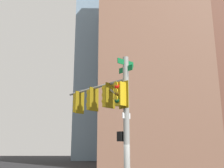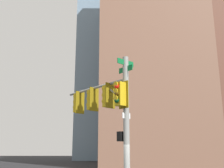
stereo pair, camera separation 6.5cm
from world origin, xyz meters
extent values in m
cylinder|color=gray|center=(-0.47, -0.19, 3.13)|extent=(0.25, 0.25, 6.26)
cylinder|color=gray|center=(-2.12, -1.60, 5.25)|extent=(3.38, 2.92, 0.12)
cylinder|color=gray|center=(-1.07, -0.69, 4.80)|extent=(0.84, 0.74, 0.75)
cube|color=#0F6B33|center=(-0.47, -0.19, 6.01)|extent=(0.65, 0.75, 0.24)
cube|color=#0F6B33|center=(-0.47, -0.19, 5.71)|extent=(0.64, 0.56, 0.24)
cube|color=white|center=(-0.47, -0.19, 3.67)|extent=(0.32, 0.36, 0.24)
cube|color=gold|center=(-1.39, -0.97, 4.69)|extent=(0.48, 0.48, 1.00)
cube|color=#7D640C|center=(-1.25, -0.85, 4.69)|extent=(0.38, 0.44, 1.16)
sphere|color=#470A07|center=(-1.55, -1.10, 4.99)|extent=(0.20, 0.20, 0.20)
cylinder|color=gold|center=(-1.59, -1.15, 5.08)|extent=(0.18, 0.20, 0.23)
sphere|color=#F29E0C|center=(-1.55, -1.10, 4.69)|extent=(0.20, 0.20, 0.20)
cylinder|color=gold|center=(-1.59, -1.15, 4.78)|extent=(0.18, 0.20, 0.23)
sphere|color=#0A3819|center=(-1.55, -1.10, 4.39)|extent=(0.20, 0.20, 0.20)
cylinder|color=gold|center=(-1.59, -1.15, 4.48)|extent=(0.18, 0.20, 0.23)
cube|color=gold|center=(-2.31, -1.76, 4.69)|extent=(0.48, 0.48, 1.00)
cube|color=#7D640C|center=(-2.16, -1.63, 4.69)|extent=(0.38, 0.44, 1.16)
sphere|color=#470A07|center=(-2.46, -1.89, 4.99)|extent=(0.20, 0.20, 0.20)
cylinder|color=gold|center=(-2.51, -1.93, 5.08)|extent=(0.18, 0.20, 0.23)
sphere|color=#4C330A|center=(-2.46, -1.89, 4.69)|extent=(0.20, 0.20, 0.20)
cylinder|color=gold|center=(-2.51, -1.93, 4.78)|extent=(0.18, 0.20, 0.23)
sphere|color=green|center=(-2.46, -1.89, 4.39)|extent=(0.20, 0.20, 0.20)
cylinder|color=gold|center=(-2.51, -1.93, 4.48)|extent=(0.18, 0.20, 0.23)
cube|color=gold|center=(-3.23, -2.54, 4.69)|extent=(0.48, 0.48, 1.00)
cube|color=#7D640C|center=(-3.08, -2.42, 4.69)|extent=(0.38, 0.44, 1.16)
sphere|color=#470A07|center=(-3.38, -2.68, 4.99)|extent=(0.20, 0.20, 0.20)
cylinder|color=gold|center=(-3.43, -2.72, 5.08)|extent=(0.18, 0.20, 0.23)
sphere|color=#F29E0C|center=(-3.38, -2.68, 4.69)|extent=(0.20, 0.20, 0.20)
cylinder|color=gold|center=(-3.43, -2.72, 4.78)|extent=(0.18, 0.20, 0.23)
sphere|color=#0A3819|center=(-3.38, -2.68, 4.39)|extent=(0.20, 0.20, 0.20)
cylinder|color=gold|center=(-3.43, -2.72, 4.48)|extent=(0.18, 0.20, 0.23)
cube|color=gold|center=(-0.26, -0.43, 4.55)|extent=(0.48, 0.48, 1.00)
cube|color=#7D640C|center=(-0.38, -0.29, 4.55)|extent=(0.44, 0.38, 1.16)
sphere|color=red|center=(-0.13, -0.59, 4.85)|extent=(0.20, 0.20, 0.20)
cylinder|color=gold|center=(-0.08, -0.64, 4.94)|extent=(0.20, 0.18, 0.23)
sphere|color=#4C330A|center=(-0.13, -0.59, 4.55)|extent=(0.20, 0.20, 0.20)
cylinder|color=gold|center=(-0.08, -0.64, 4.64)|extent=(0.20, 0.18, 0.23)
sphere|color=#0A3819|center=(-0.13, -0.59, 4.25)|extent=(0.20, 0.20, 0.20)
cylinder|color=gold|center=(-0.08, -0.64, 4.34)|extent=(0.20, 0.18, 0.23)
cube|color=black|center=(-0.68, -0.37, 2.83)|extent=(0.43, 0.44, 0.40)
cube|color=#EA5914|center=(-0.79, -0.45, 2.83)|extent=(0.18, 0.20, 0.28)
cube|color=#845B47|center=(-31.66, 5.49, 21.47)|extent=(20.41, 15.23, 42.94)
cube|color=brown|center=(-41.87, 22.40, 16.25)|extent=(18.27, 18.82, 32.51)
cube|color=#7A99B2|center=(-60.06, 6.70, 31.75)|extent=(23.79, 30.70, 63.50)
camera|label=1|loc=(10.59, -1.00, 2.29)|focal=42.57mm
camera|label=2|loc=(10.59, -0.94, 2.29)|focal=42.57mm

